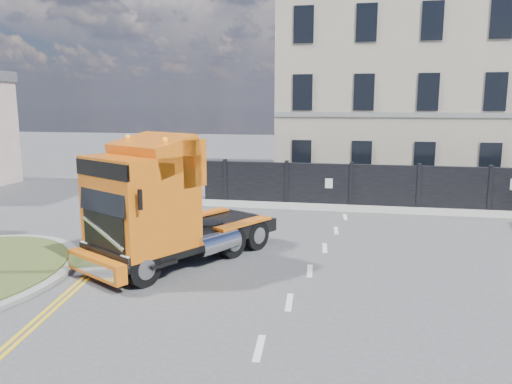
# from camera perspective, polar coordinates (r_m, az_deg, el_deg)

# --- Properties ---
(ground) EXTENTS (120.00, 120.00, 0.00)m
(ground) POSITION_cam_1_polar(r_m,az_deg,el_deg) (15.54, -4.71, -7.82)
(ground) COLOR #424244
(ground) RESTS_ON ground
(hoarding_fence) EXTENTS (18.80, 0.25, 2.00)m
(hoarding_fence) POSITION_cam_1_polar(r_m,az_deg,el_deg) (23.64, 16.97, 0.51)
(hoarding_fence) COLOR black
(hoarding_fence) RESTS_ON ground
(georgian_building) EXTENTS (12.30, 10.30, 12.80)m
(georgian_building) POSITION_cam_1_polar(r_m,az_deg,el_deg) (30.78, 15.00, 11.67)
(georgian_building) COLOR #AF9F8B
(georgian_building) RESTS_ON ground
(pavement_far) EXTENTS (20.00, 1.60, 0.12)m
(pavement_far) POSITION_cam_1_polar(r_m,az_deg,el_deg) (22.88, 15.69, -2.14)
(pavement_far) COLOR gray
(pavement_far) RESTS_ON ground
(truck) EXTENTS (5.20, 6.64, 3.79)m
(truck) POSITION_cam_1_polar(r_m,az_deg,el_deg) (14.85, -11.05, -2.04)
(truck) COLOR black
(truck) RESTS_ON ground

